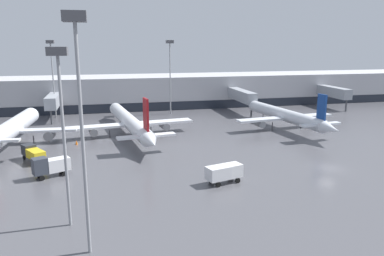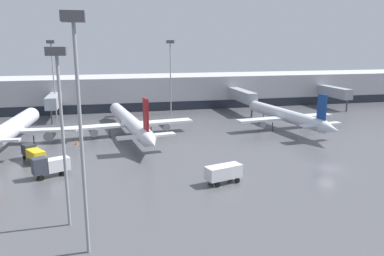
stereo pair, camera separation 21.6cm
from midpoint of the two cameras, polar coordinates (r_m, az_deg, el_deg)
The scene contains 13 objects.
ground_plane at distance 59.20m, azimuth 19.84°, elevation -5.75°, with size 320.00×320.00×0.00m, color #4C4C51.
terminal_building at distance 113.80m, azimuth 2.86°, elevation 5.88°, with size 160.00×31.12×9.00m.
parked_jet_0 at distance 75.87m, azimuth -9.56°, elevation 0.90°, with size 26.02×39.12×9.33m.
parked_jet_1 at distance 82.88m, azimuth 14.02°, elevation 1.84°, with size 22.78×32.68×8.90m.
parked_jet_3 at distance 75.41m, azimuth -25.77°, elevation -0.04°, with size 22.77×32.96×9.43m.
service_truck_0 at distance 49.60m, azimuth 4.77°, elevation -6.71°, with size 5.21×3.12×2.42m.
service_truck_1 at distance 63.55m, azimuth -23.19°, elevation -3.46°, with size 4.35×5.81×2.39m.
service_truck_2 at distance 55.21m, azimuth -20.86°, elevation -5.35°, with size 5.15×3.51×2.96m.
traffic_cone_1 at distance 71.55m, azimuth -17.27°, elevation -2.12°, with size 0.45×0.45×0.76m.
apron_light_mast_3 at distance 31.21m, azimuth -17.17°, elevation 8.32°, with size 1.80×1.80×20.41m.
apron_light_mast_4 at distance 96.90m, azimuth -3.45°, elevation 10.83°, with size 1.80×1.80×18.90m.
apron_light_mast_5 at distance 97.87m, azimuth -20.70°, elevation 10.05°, with size 1.80×1.80×18.85m.
apron_light_mast_6 at distance 37.24m, azimuth -19.63°, elevation 5.92°, with size 1.80×1.80×17.71m.
Camera 1 is at (-31.79, -46.66, 17.94)m, focal length 35.00 mm.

